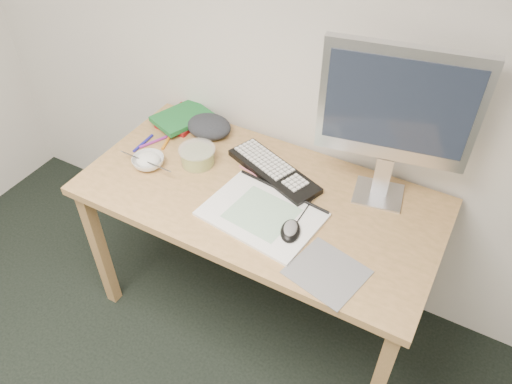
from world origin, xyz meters
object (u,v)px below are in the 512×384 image
sketchpad (262,214)px  monitor (397,110)px  desk (259,209)px  keyboard (274,171)px  rice_bowl (148,162)px

sketchpad → monitor: size_ratio=0.68×
desk → sketchpad: bearing=-56.7°
sketchpad → monitor: (0.34, 0.32, 0.38)m
sketchpad → keyboard: size_ratio=0.98×
desk → keyboard: (-0.01, 0.13, 0.09)m
desk → monitor: 0.66m
desk → monitor: monitor is taller
sketchpad → desk: bearing=130.5°
desk → keyboard: keyboard is taller
sketchpad → rice_bowl: size_ratio=3.18×
keyboard → rice_bowl: (-0.47, -0.21, 0.01)m
monitor → sketchpad: bearing=-147.6°
rice_bowl → monitor: bearing=18.0°
desk → rice_bowl: 0.50m
desk → keyboard: size_ratio=3.28×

